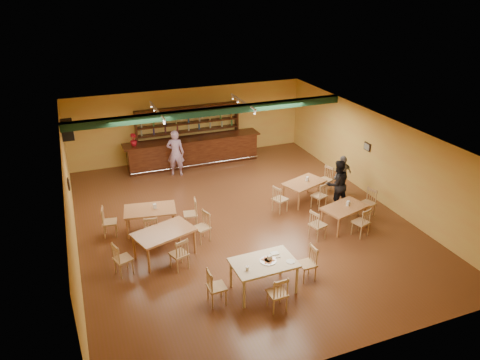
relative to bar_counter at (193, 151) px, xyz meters
name	(u,v)px	position (x,y,z in m)	size (l,w,h in m)	color
floor	(241,221)	(0.12, -5.15, -0.56)	(12.00, 12.00, 0.00)	brown
ceiling_beam	(212,112)	(0.12, -2.35, 2.31)	(10.00, 0.30, 0.25)	black
track_rail_left	(157,110)	(-1.68, -1.75, 2.38)	(0.05, 2.50, 0.05)	silver
track_rail_right	(243,102)	(1.52, -1.75, 2.38)	(0.05, 2.50, 0.05)	silver
ac_unit	(67,130)	(-4.68, -0.95, 1.79)	(0.34, 0.70, 0.48)	silver
picture_left	(68,184)	(-4.85, -4.15, 1.14)	(0.04, 0.34, 0.28)	black
picture_right	(367,147)	(5.09, -4.65, 1.14)	(0.04, 0.34, 0.28)	black
bar_counter	(193,151)	(0.00, 0.00, 0.00)	(5.64, 0.85, 1.13)	black
back_bar_hutch	(189,133)	(0.00, 0.63, 0.57)	(4.37, 0.40, 2.28)	black
poinsettia	(133,140)	(-2.37, 0.00, 0.81)	(0.27, 0.27, 0.48)	red
dining_table_a	(151,220)	(-2.69, -4.75, -0.18)	(1.53, 0.92, 0.77)	#9C6337
dining_table_b	(304,191)	(2.66, -4.63, -0.20)	(1.44, 0.87, 0.72)	#9C6337
dining_table_c	(165,244)	(-2.59, -6.26, -0.16)	(1.61, 0.97, 0.81)	#9C6337
dining_table_d	(344,217)	(2.98, -6.63, -0.22)	(1.39, 0.83, 0.70)	#9C6337
near_table	(263,276)	(-0.62, -8.62, -0.15)	(1.57, 1.01, 0.84)	tan
pizza_tray	(268,261)	(-0.51, -8.62, 0.28)	(0.40, 0.40, 0.01)	silver
parmesan_shaker	(247,268)	(-1.13, -8.78, 0.33)	(0.07, 0.07, 0.11)	#EAE5C6
napkin_stack	(275,253)	(-0.23, -8.39, 0.29)	(0.20, 0.15, 0.03)	white
pizza_server	(273,258)	(-0.34, -8.56, 0.29)	(0.32, 0.09, 0.00)	silver
side_plate	(291,261)	(-0.01, -8.84, 0.28)	(0.22, 0.22, 0.01)	white
patron_bar	(175,153)	(-0.93, -0.83, 0.36)	(0.67, 0.44, 1.84)	purple
patron_right_a	(337,184)	(3.46, -5.43, 0.29)	(0.83, 0.65, 1.70)	black
patron_right_b	(342,175)	(4.18, -4.63, 0.17)	(0.86, 0.36, 1.47)	gray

